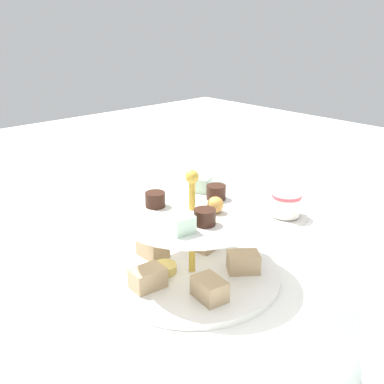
{
  "coord_description": "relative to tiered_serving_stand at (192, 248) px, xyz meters",
  "views": [
    {
      "loc": [
        0.43,
        0.46,
        0.38
      ],
      "look_at": [
        0.0,
        0.0,
        0.14
      ],
      "focal_mm": 43.71,
      "sensor_mm": 36.0,
      "label": 1
    }
  ],
  "objects": [
    {
      "name": "ground_plane",
      "position": [
        -0.0,
        0.0,
        -0.05
      ],
      "size": [
        2.4,
        2.4,
        0.0
      ],
      "primitive_type": "plane",
      "color": "white"
    },
    {
      "name": "tiered_serving_stand",
      "position": [
        0.0,
        0.0,
        0.0
      ],
      "size": [
        0.27,
        0.27,
        0.17
      ],
      "color": "white",
      "rests_on": "ground_plane"
    },
    {
      "name": "water_glass_tall_right",
      "position": [
        0.05,
        0.27,
        0.01
      ],
      "size": [
        0.07,
        0.07,
        0.13
      ],
      "primitive_type": "cylinder",
      "color": "silver",
      "rests_on": "ground_plane"
    },
    {
      "name": "water_glass_short_left",
      "position": [
        -0.22,
        -0.17,
        -0.01
      ],
      "size": [
        0.06,
        0.06,
        0.07
      ],
      "primitive_type": "cylinder",
      "color": "silver",
      "rests_on": "ground_plane"
    },
    {
      "name": "teacup_with_saucer",
      "position": [
        -0.29,
        -0.04,
        -0.02
      ],
      "size": [
        0.09,
        0.09,
        0.05
      ],
      "color": "white",
      "rests_on": "ground_plane"
    }
  ]
}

